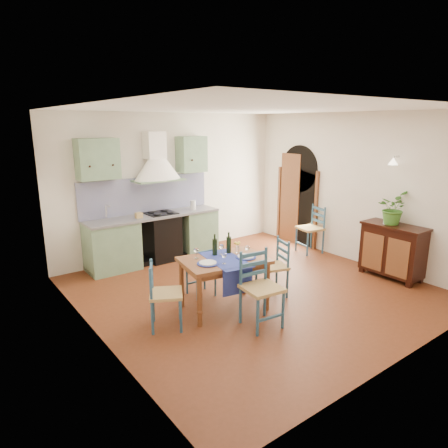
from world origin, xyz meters
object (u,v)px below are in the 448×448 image
Objects in this scene: dining_table at (224,265)px; potted_plant at (392,208)px; sideboard at (393,249)px; chair_near at (260,288)px.

potted_plant reaches higher than dining_table.
potted_plant is (3.02, -0.68, 0.55)m from dining_table.
sideboard is 0.71m from potted_plant.
potted_plant is at bearing -0.28° from chair_near.
sideboard is 1.88× the size of potted_plant.
sideboard is at bearing -1.88° from chair_near.
sideboard is (2.94, -0.10, -0.01)m from chair_near.
dining_table is 3.12m from sideboard.
chair_near is (0.09, -0.66, -0.15)m from dining_table.
dining_table reaches higher than sideboard.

